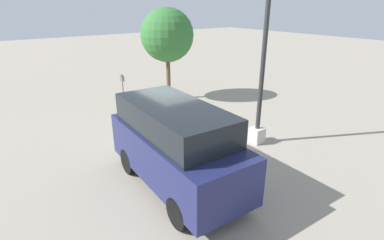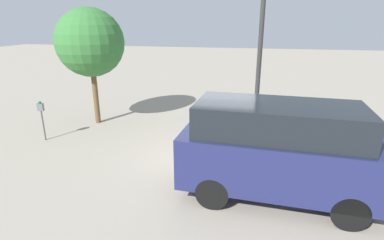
{
  "view_description": "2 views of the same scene",
  "coord_description": "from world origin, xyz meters",
  "px_view_note": "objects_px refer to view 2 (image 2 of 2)",
  "views": [
    {
      "loc": [
        7.74,
        -5.2,
        4.67
      ],
      "look_at": [
        0.49,
        0.17,
        1.14
      ],
      "focal_mm": 28.0,
      "sensor_mm": 36.0,
      "label": 1
    },
    {
      "loc": [
        1.25,
        -7.87,
        4.01
      ],
      "look_at": [
        -0.57,
        0.42,
        1.19
      ],
      "focal_mm": 28.0,
      "sensor_mm": 36.0,
      "label": 2
    }
  ],
  "objects_px": {
    "parking_meter_near": "(204,126)",
    "parking_meter_far": "(41,112)",
    "street_tree": "(90,43)",
    "parked_van": "(279,149)",
    "lamp_post": "(257,91)"
  },
  "relations": [
    {
      "from": "parking_meter_far",
      "to": "lamp_post",
      "type": "distance_m",
      "value": 7.47
    },
    {
      "from": "parking_meter_far",
      "to": "street_tree",
      "type": "distance_m",
      "value": 3.17
    },
    {
      "from": "street_tree",
      "to": "parking_meter_far",
      "type": "bearing_deg",
      "value": -111.8
    },
    {
      "from": "street_tree",
      "to": "parking_meter_near",
      "type": "bearing_deg",
      "value": -26.07
    },
    {
      "from": "parking_meter_near",
      "to": "street_tree",
      "type": "distance_m",
      "value": 5.84
    },
    {
      "from": "parking_meter_near",
      "to": "parking_meter_far",
      "type": "bearing_deg",
      "value": 164.77
    },
    {
      "from": "parking_meter_near",
      "to": "parked_van",
      "type": "height_order",
      "value": "parked_van"
    },
    {
      "from": "parking_meter_near",
      "to": "parking_meter_far",
      "type": "xyz_separation_m",
      "value": [
        -5.72,
        0.23,
        0.01
      ]
    },
    {
      "from": "lamp_post",
      "to": "street_tree",
      "type": "bearing_deg",
      "value": 177.13
    },
    {
      "from": "parking_meter_near",
      "to": "parking_meter_far",
      "type": "relative_size",
      "value": 0.99
    },
    {
      "from": "parking_meter_near",
      "to": "street_tree",
      "type": "relative_size",
      "value": 0.31
    },
    {
      "from": "parked_van",
      "to": "street_tree",
      "type": "distance_m",
      "value": 8.3
    },
    {
      "from": "lamp_post",
      "to": "street_tree",
      "type": "distance_m",
      "value": 6.53
    },
    {
      "from": "parking_meter_near",
      "to": "lamp_post",
      "type": "relative_size",
      "value": 0.26
    },
    {
      "from": "parking_meter_near",
      "to": "parked_van",
      "type": "xyz_separation_m",
      "value": [
        2.06,
        -1.77,
        0.21
      ]
    }
  ]
}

